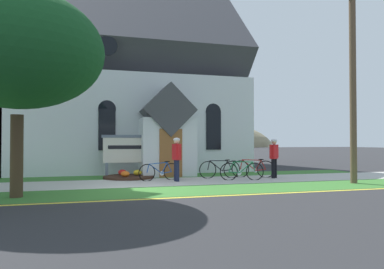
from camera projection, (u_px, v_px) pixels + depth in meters
name	position (u px, v px, depth m)	size (l,w,h in m)	color
ground	(126.00, 177.00, 15.10)	(140.00, 140.00, 0.00)	#2B2B2D
sidewalk_slab	(109.00, 184.00, 12.74)	(32.00, 2.67, 0.01)	#B7B5AD
grass_verge	(112.00, 193.00, 10.34)	(32.00, 2.30, 0.01)	#38722D
church_lawn	(107.00, 177.00, 14.93)	(24.00, 1.88, 0.01)	#38722D
curb_paint_stripe	(114.00, 201.00, 9.09)	(28.00, 0.16, 0.01)	yellow
church_building	(99.00, 89.00, 20.82)	(15.22, 12.73, 12.78)	silver
church_sign	(128.00, 150.00, 15.17)	(2.24, 0.15, 1.84)	slate
flower_bed	(129.00, 176.00, 14.65)	(2.13, 2.13, 0.34)	#382319
bicycle_blue	(242.00, 171.00, 13.88)	(1.73, 0.44, 0.81)	black
bicycle_black	(160.00, 171.00, 13.81)	(1.72, 0.45, 0.78)	black
bicycle_orange	(253.00, 168.00, 14.96)	(1.70, 0.74, 0.82)	black
bicycle_white	(220.00, 169.00, 14.70)	(1.82, 0.09, 0.80)	black
cyclist_in_blue_jersey	(274.00, 155.00, 14.67)	(0.58, 0.45, 1.66)	black
cyclist_in_yellow_jersey	(177.00, 156.00, 13.45)	(0.31, 0.73, 1.70)	#191E38
utility_pole	(350.00, 45.00, 12.98)	(3.12, 0.28, 9.35)	brown
roadside_conifer	(214.00, 88.00, 21.12)	(3.92, 3.92, 7.64)	#4C3823
verge_sapling	(18.00, 51.00, 9.71)	(4.74, 4.74, 5.74)	#3D2D1E
distant_hill	(107.00, 147.00, 91.82)	(94.85, 40.21, 20.68)	#847A5B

